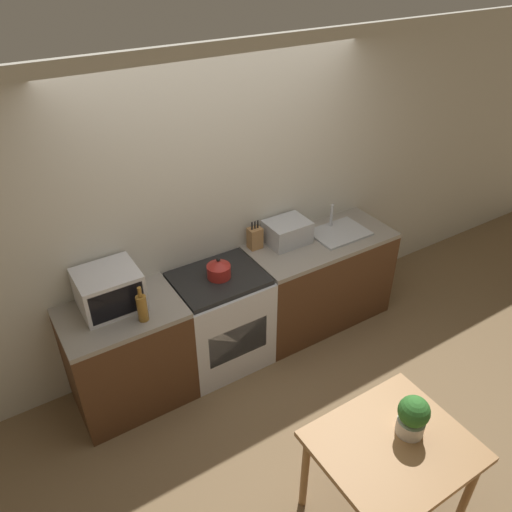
# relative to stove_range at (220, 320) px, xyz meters

# --- Properties ---
(ground_plane) EXTENTS (16.00, 16.00, 0.00)m
(ground_plane) POSITION_rel_stove_range_xyz_m (0.24, -0.59, -0.45)
(ground_plane) COLOR brown
(wall_back) EXTENTS (10.00, 0.06, 2.60)m
(wall_back) POSITION_rel_stove_range_xyz_m (0.24, 0.34, 0.85)
(wall_back) COLOR beige
(wall_back) RESTS_ON ground_plane
(counter_left_run) EXTENTS (0.89, 0.62, 0.90)m
(counter_left_run) POSITION_rel_stove_range_xyz_m (-0.82, 0.00, 0.00)
(counter_left_run) COLOR #4C2D19
(counter_left_run) RESTS_ON ground_plane
(counter_right_run) EXTENTS (1.37, 0.62, 0.90)m
(counter_right_run) POSITION_rel_stove_range_xyz_m (1.06, 0.00, 0.00)
(counter_right_run) COLOR #4C2D19
(counter_right_run) RESTS_ON ground_plane
(stove_range) EXTENTS (0.75, 0.62, 0.90)m
(stove_range) POSITION_rel_stove_range_xyz_m (0.00, 0.00, 0.00)
(stove_range) COLOR silver
(stove_range) RESTS_ON ground_plane
(kettle) EXTENTS (0.19, 0.19, 0.18)m
(kettle) POSITION_rel_stove_range_xyz_m (0.01, -0.00, 0.53)
(kettle) COLOR maroon
(kettle) RESTS_ON stove_range
(microwave) EXTENTS (0.44, 0.39, 0.30)m
(microwave) POSITION_rel_stove_range_xyz_m (-0.84, 0.09, 0.60)
(microwave) COLOR silver
(microwave) RESTS_ON counter_left_run
(bottle) EXTENTS (0.07, 0.07, 0.29)m
(bottle) POSITION_rel_stove_range_xyz_m (-0.70, -0.18, 0.56)
(bottle) COLOR olive
(bottle) RESTS_ON counter_left_run
(knife_block) EXTENTS (0.12, 0.09, 0.26)m
(knife_block) POSITION_rel_stove_range_xyz_m (0.48, 0.21, 0.55)
(knife_block) COLOR #9E7042
(knife_block) RESTS_ON counter_right_run
(toaster_oven) EXTENTS (0.37, 0.29, 0.20)m
(toaster_oven) POSITION_rel_stove_range_xyz_m (0.77, 0.14, 0.55)
(toaster_oven) COLOR #ADAFB5
(toaster_oven) RESTS_ON counter_right_run
(sink_basin) EXTENTS (0.50, 0.37, 0.24)m
(sink_basin) POSITION_rel_stove_range_xyz_m (1.26, 0.01, 0.47)
(sink_basin) COLOR #ADAFB5
(sink_basin) RESTS_ON counter_right_run
(dining_table) EXTENTS (0.89, 0.77, 0.73)m
(dining_table) POSITION_rel_stove_range_xyz_m (0.18, -1.80, 0.19)
(dining_table) COLOR #9E7042
(dining_table) RESTS_ON ground_plane
(potted_plant) EXTENTS (0.19, 0.19, 0.28)m
(potted_plant) POSITION_rel_stove_range_xyz_m (0.32, -1.78, 0.42)
(potted_plant) COLOR beige
(potted_plant) RESTS_ON dining_table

